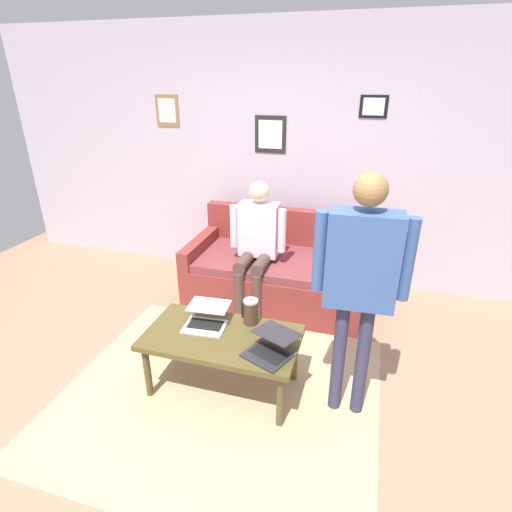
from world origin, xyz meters
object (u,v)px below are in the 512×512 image
at_px(coffee_table, 222,341).
at_px(person_seated, 257,240).
at_px(laptop_center, 271,347).
at_px(french_press, 251,311).
at_px(couch, 277,272).
at_px(person_standing, 361,272).
at_px(laptop_left, 206,319).

height_order(coffee_table, person_seated, person_seated).
relative_size(laptop_center, french_press, 1.88).
distance_m(couch, person_standing, 1.79).
bearing_deg(laptop_center, couch, -77.94).
bearing_deg(person_standing, coffee_table, 2.82).
height_order(coffee_table, laptop_center, laptop_center).
height_order(couch, person_standing, person_standing).
height_order(couch, laptop_left, couch).
bearing_deg(laptop_left, french_press, -160.20).
height_order(french_press, person_seated, person_seated).
relative_size(couch, laptop_left, 4.90).
bearing_deg(person_standing, laptop_left, -2.85).
distance_m(coffee_table, french_press, 0.30).
distance_m(laptop_left, person_standing, 1.21).
bearing_deg(french_press, laptop_center, 127.21).
height_order(laptop_left, person_seated, person_seated).
bearing_deg(person_seated, person_standing, 130.97).
height_order(couch, laptop_center, couch).
xyz_separation_m(coffee_table, laptop_left, (0.16, -0.10, 0.10)).
bearing_deg(couch, laptop_center, 102.06).
distance_m(laptop_center, french_press, 0.39).
xyz_separation_m(coffee_table, person_seated, (0.09, -1.19, 0.31)).
relative_size(laptop_center, person_standing, 0.25).
height_order(laptop_left, person_standing, person_standing).
bearing_deg(french_press, laptop_left, 19.80).
height_order(french_press, person_standing, person_standing).
xyz_separation_m(couch, french_press, (-0.09, 1.21, 0.26)).
bearing_deg(couch, person_standing, 121.50).
xyz_separation_m(coffee_table, person_standing, (-0.90, -0.04, 0.67)).
height_order(coffee_table, french_press, french_press).
distance_m(laptop_left, french_press, 0.34).
distance_m(french_press, person_seated, 1.02).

